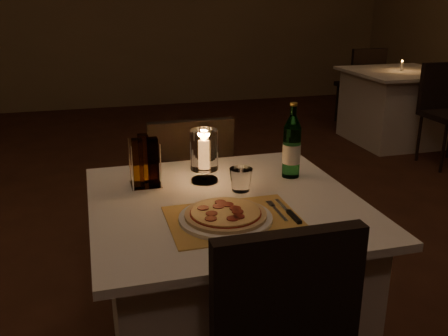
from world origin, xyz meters
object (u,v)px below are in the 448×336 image
object	(u,v)px
neighbor_table_right	(397,106)
plate	(226,218)
chair_far	(188,182)
pizza	(226,214)
tumbler	(241,180)
water_bottle	(292,147)
main_table	(225,284)
hurricane_candle	(204,152)

from	to	relation	value
neighbor_table_right	plate	bearing A→B (deg)	-132.36
chair_far	plate	distance (m)	0.92
pizza	tumbler	size ratio (longest dim) A/B	3.08
pizza	water_bottle	bearing A→B (deg)	42.49
main_table	chair_far	xyz separation A→B (m)	(0.00, 0.71, 0.18)
water_bottle	tumbler	bearing A→B (deg)	-158.58
pizza	water_bottle	size ratio (longest dim) A/B	0.88
water_bottle	pizza	bearing A→B (deg)	-137.51
chair_far	plate	world-z (taller)	chair_far
plate	water_bottle	distance (m)	0.54
tumbler	plate	bearing A→B (deg)	-117.72
hurricane_candle	neighbor_table_right	size ratio (longest dim) A/B	0.22
main_table	chair_far	size ratio (longest dim) A/B	1.11
main_table	hurricane_candle	world-z (taller)	hurricane_candle
chair_far	hurricane_candle	xyz separation A→B (m)	(-0.03, -0.50, 0.32)
plate	main_table	bearing A→B (deg)	74.48
plate	hurricane_candle	xyz separation A→B (m)	(0.02, 0.39, 0.12)
chair_far	plate	size ratio (longest dim) A/B	2.81
chair_far	water_bottle	xyz separation A→B (m)	(0.34, -0.54, 0.32)
plate	pizza	world-z (taller)	pizza
tumbler	hurricane_candle	world-z (taller)	hurricane_candle
chair_far	pizza	distance (m)	0.92
chair_far	neighbor_table_right	size ratio (longest dim) A/B	0.90
plate	neighbor_table_right	world-z (taller)	plate
main_table	tumbler	world-z (taller)	tumbler
main_table	neighbor_table_right	size ratio (longest dim) A/B	1.00
chair_far	neighbor_table_right	bearing A→B (deg)	37.83
pizza	hurricane_candle	size ratio (longest dim) A/B	1.27
plate	hurricane_candle	size ratio (longest dim) A/B	1.46
pizza	main_table	bearing A→B (deg)	74.39
chair_far	pizza	xyz separation A→B (m)	(-0.05, -0.89, 0.22)
chair_far	neighbor_table_right	world-z (taller)	chair_far
main_table	plate	world-z (taller)	plate
pizza	hurricane_candle	distance (m)	0.40
plate	tumbler	bearing A→B (deg)	62.28
pizza	neighbor_table_right	world-z (taller)	pizza
tumbler	water_bottle	size ratio (longest dim) A/B	0.29
chair_far	water_bottle	distance (m)	0.71
water_bottle	main_table	bearing A→B (deg)	-152.63
main_table	pizza	size ratio (longest dim) A/B	3.57
plate	hurricane_candle	distance (m)	0.41
pizza	neighbor_table_right	distance (m)	3.98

